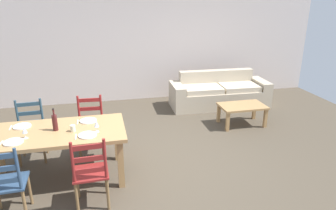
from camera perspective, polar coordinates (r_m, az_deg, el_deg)
The scene contains 21 objects.
ground_plane at distance 4.90m, azimuth -2.67°, elevation -10.85°, with size 9.60×9.60×0.02m, color #493F32.
wall_far at distance 7.58m, azimuth -7.43°, elevation 10.99°, with size 9.60×0.16×2.70m, color beige.
dining_table at distance 4.47m, azimuth -20.36°, elevation -5.60°, with size 1.90×0.96×0.75m.
dining_chair_near_left at distance 4.02m, azimuth -27.94°, elevation -12.78°, with size 0.43×0.41×0.96m.
dining_chair_near_right at distance 3.87m, azimuth -14.23°, elevation -12.12°, with size 0.43×0.41×0.96m.
dining_chair_far_left at distance 5.28m, azimuth -24.16°, elevation -4.40°, with size 0.44×0.42×0.96m.
dining_chair_far_right at distance 5.16m, azimuth -14.18°, elevation -3.75°, with size 0.44×0.42×0.96m.
dinner_plate_near_left at distance 4.30m, azimuth -26.85°, elevation -6.17°, with size 0.24×0.24×0.02m, color white.
fork_near_left at distance 4.35m, azimuth -28.75°, elevation -6.34°, with size 0.02×0.17×0.01m, color silver.
dinner_plate_near_right at distance 4.16m, azimuth -14.75°, elevation -5.44°, with size 0.24×0.24×0.02m, color white.
fork_near_right at distance 4.17m, azimuth -16.80°, elevation -5.66°, with size 0.02×0.17×0.01m, color silver.
dinner_plate_far_left at distance 4.75m, azimuth -25.55°, elevation -3.60°, with size 0.24×0.24×0.02m, color white.
fork_far_left at distance 4.79m, azimuth -27.28°, elevation -3.77°, with size 0.02×0.17×0.01m, color silver.
dinner_plate_far_right at distance 4.62m, azimuth -14.64°, elevation -2.85°, with size 0.24×0.24×0.02m, color white.
fork_far_right at distance 4.63m, azimuth -16.48°, elevation -3.06°, with size 0.02×0.17×0.01m, color silver.
wine_bottle at distance 4.41m, azimuth -20.33°, elevation -3.03°, with size 0.07×0.07×0.32m.
wine_glass_near_left at distance 4.32m, azimuth -25.17°, elevation -4.32°, with size 0.06×0.06×0.16m.
wine_glass_near_right at distance 4.20m, azimuth -13.19°, elevation -3.53°, with size 0.06×0.06×0.16m.
coffee_cup_primary at distance 4.33m, azimuth -17.30°, elevation -4.17°, with size 0.07×0.07×0.09m, color beige.
couch at distance 7.36m, azimuth 9.40°, elevation 2.16°, with size 2.30×0.87×0.80m.
coffee_table at distance 6.30m, azimuth 13.65°, elevation -0.57°, with size 0.90×0.56×0.42m.
Camera 1 is at (-0.72, -4.16, 2.49)m, focal length 32.72 mm.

